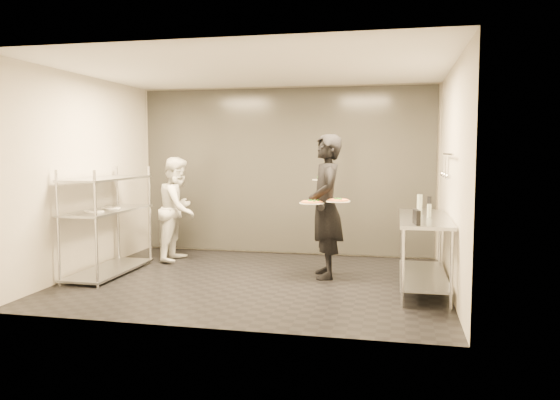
% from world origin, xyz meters
% --- Properties ---
extents(room_shell, '(5.00, 4.00, 2.80)m').
position_xyz_m(room_shell, '(0.00, 1.18, 1.40)').
color(room_shell, black).
rests_on(room_shell, ground).
extents(pass_rack, '(0.60, 1.60, 1.50)m').
position_xyz_m(pass_rack, '(-2.15, -0.00, 0.77)').
color(pass_rack, silver).
rests_on(pass_rack, ground).
extents(prep_counter, '(0.60, 1.80, 0.92)m').
position_xyz_m(prep_counter, '(2.18, 0.00, 0.63)').
color(prep_counter, silver).
rests_on(prep_counter, ground).
extents(utensil_rail, '(0.07, 1.20, 0.31)m').
position_xyz_m(utensil_rail, '(2.43, -0.00, 1.55)').
color(utensil_rail, silver).
rests_on(utensil_rail, room_shell).
extents(waiter, '(0.63, 0.81, 1.96)m').
position_xyz_m(waiter, '(0.89, 0.41, 0.98)').
color(waiter, black).
rests_on(waiter, ground).
extents(chef, '(0.62, 0.80, 1.64)m').
position_xyz_m(chef, '(-1.55, 1.10, 0.82)').
color(chef, silver).
rests_on(chef, ground).
extents(pizza_plate_near, '(0.33, 0.33, 0.05)m').
position_xyz_m(pizza_plate_near, '(0.73, 0.18, 1.06)').
color(pizza_plate_near, white).
rests_on(pizza_plate_near, waiter).
extents(pizza_plate_far, '(0.32, 0.32, 0.05)m').
position_xyz_m(pizza_plate_far, '(1.08, 0.20, 1.08)').
color(pizza_plate_far, white).
rests_on(pizza_plate_far, waiter).
extents(salad_plate, '(0.25, 0.25, 0.07)m').
position_xyz_m(salad_plate, '(0.78, 0.72, 1.35)').
color(salad_plate, white).
rests_on(salad_plate, waiter).
extents(pos_monitor, '(0.08, 0.23, 0.17)m').
position_xyz_m(pos_monitor, '(2.06, -0.72, 1.00)').
color(pos_monitor, black).
rests_on(pos_monitor, prep_counter).
extents(bottle_green, '(0.07, 0.07, 0.25)m').
position_xyz_m(bottle_green, '(2.13, 0.39, 1.04)').
color(bottle_green, '#8F9C8F').
rests_on(bottle_green, prep_counter).
extents(bottle_clear, '(0.05, 0.05, 0.17)m').
position_xyz_m(bottle_clear, '(2.23, -0.11, 1.01)').
color(bottle_clear, '#8F9C8F').
rests_on(bottle_clear, prep_counter).
extents(bottle_dark, '(0.06, 0.06, 0.20)m').
position_xyz_m(bottle_dark, '(2.28, 0.74, 1.02)').
color(bottle_dark, black).
rests_on(bottle_dark, prep_counter).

